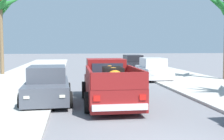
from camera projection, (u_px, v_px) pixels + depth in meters
The scene contains 9 objects.
sidewalk_left at pixel (17, 85), 16.51m from camera, with size 5.06×60.00×0.12m, color #B2AFA8.
sidewalk_right at pixel (193, 82), 18.08m from camera, with size 5.06×60.00×0.12m, color #B2AFA8.
curb_left at pixel (36, 85), 16.67m from camera, with size 0.16×60.00×0.10m, color silver.
curb_right at pixel (177, 82), 17.93m from camera, with size 0.16×60.00×0.10m, color silver.
pickup_truck at pixel (109, 84), 11.58m from camera, with size 2.25×5.23×1.80m.
car_right_near at pixel (133, 64), 26.28m from camera, with size 2.06×4.28×1.54m.
car_left_mid at pixel (153, 69), 19.89m from camera, with size 2.09×4.29×1.54m.
car_right_mid at pixel (47, 85), 11.88m from camera, with size 2.15×4.32×1.54m.
palm_tree_right_mid at pixel (0, 8), 22.20m from camera, with size 3.52×3.58×6.47m.
Camera 1 is at (-2.25, -5.01, 2.41)m, focal length 44.50 mm.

